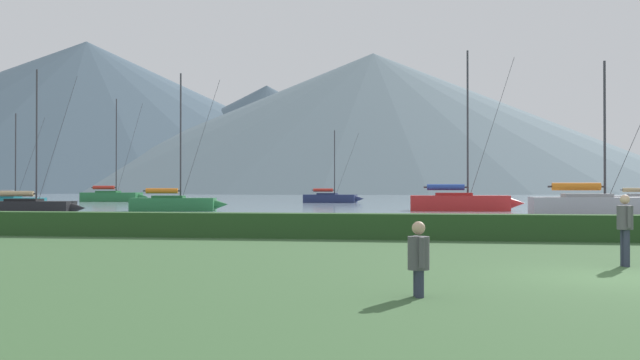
{
  "coord_description": "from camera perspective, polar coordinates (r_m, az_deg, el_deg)",
  "views": [
    {
      "loc": [
        -3.63,
        -15.88,
        1.8
      ],
      "look_at": [
        -17.06,
        64.34,
        2.69
      ],
      "focal_mm": 42.48,
      "sensor_mm": 36.0,
      "label": 1
    }
  ],
  "objects": [
    {
      "name": "distant_hill_west_ridge",
      "position": [
        486.23,
        -16.78,
        3.36
      ],
      "size": [
        358.07,
        358.07,
        70.88
      ],
      "primitive_type": "cone",
      "color": "slate",
      "rests_on": "ground_plane"
    },
    {
      "name": "harbor_water",
      "position": [
        152.94,
        10.87,
        -1.29
      ],
      "size": [
        320.0,
        246.0,
        0.0
      ],
      "primitive_type": "cube",
      "color": "#8499A8",
      "rests_on": "ground_plane"
    },
    {
      "name": "distant_hill_east_ridge",
      "position": [
        439.9,
        -17.2,
        4.6
      ],
      "size": [
        357.81,
        357.81,
        83.36
      ],
      "primitive_type": "cone",
      "color": "#425666",
      "rests_on": "ground_plane"
    },
    {
      "name": "sailboat_slip_9",
      "position": [
        51.21,
        20.08,
        -1.77
      ],
      "size": [
        9.15,
        3.0,
        9.91
      ],
      "rotation": [
        0.0,
        0.0,
        0.04
      ],
      "color": "#9E9EA3",
      "rests_on": "harbor_water"
    },
    {
      "name": "ground_plane",
      "position": [
        16.39,
        22.42,
        -6.87
      ],
      "size": [
        1000.0,
        1000.0,
        0.0
      ],
      "primitive_type": "plane",
      "color": "#385B33"
    },
    {
      "name": "sailboat_slip_7",
      "position": [
        54.62,
        -20.99,
        -1.87
      ],
      "size": [
        6.93,
        2.72,
        9.82
      ],
      "rotation": [
        0.0,
        0.0,
        0.12
      ],
      "color": "black",
      "rests_on": "harbor_water"
    },
    {
      "name": "sailboat_slip_11",
      "position": [
        105.47,
        -15.38,
        -1.16
      ],
      "size": [
        9.1,
        2.86,
        13.85
      ],
      "rotation": [
        0.0,
        0.0,
        0.02
      ],
      "color": "#236B38",
      "rests_on": "harbor_water"
    },
    {
      "name": "distant_hill_central_peak",
      "position": [
        360.43,
        4.03,
        4.34
      ],
      "size": [
        303.52,
        303.52,
        65.98
      ],
      "primitive_type": "cone",
      "color": "slate",
      "rests_on": "ground_plane"
    },
    {
      "name": "person_standing_walker",
      "position": [
        18.73,
        21.99,
        -3.1
      ],
      "size": [
        0.36,
        0.56,
        1.65
      ],
      "rotation": [
        0.0,
        0.0,
        0.19
      ],
      "color": "#2D3347",
      "rests_on": "ground_plane"
    },
    {
      "name": "person_seated_viewer",
      "position": [
        12.65,
        7.44,
        -5.66
      ],
      "size": [
        0.36,
        0.56,
        1.25
      ],
      "rotation": [
        0.0,
        0.0,
        0.25
      ],
      "color": "#2D3347",
      "rests_on": "ground_plane"
    },
    {
      "name": "sailboat_slip_5",
      "position": [
        94.07,
        0.84,
        -1.35
      ],
      "size": [
        7.59,
        2.67,
        9.02
      ],
      "rotation": [
        0.0,
        0.0,
        -0.07
      ],
      "color": "navy",
      "rests_on": "harbor_water"
    },
    {
      "name": "distant_hill_far_shoulder",
      "position": [
        394.29,
        -4.04,
        3.13
      ],
      "size": [
        206.03,
        206.03,
        55.33
      ],
      "primitive_type": "cone",
      "color": "#425666",
      "rests_on": "ground_plane"
    },
    {
      "name": "sailboat_slip_4",
      "position": [
        74.0,
        -22.25,
        -1.53
      ],
      "size": [
        6.98,
        2.12,
        8.6
      ],
      "rotation": [
        0.0,
        0.0,
        0.01
      ],
      "color": "#19707A",
      "rests_on": "harbor_water"
    },
    {
      "name": "sailboat_slip_6",
      "position": [
        61.42,
        10.57,
        -1.59
      ],
      "size": [
        9.04,
        2.97,
        12.82
      ],
      "rotation": [
        0.0,
        0.0,
        0.04
      ],
      "color": "red",
      "rests_on": "harbor_water"
    },
    {
      "name": "sailboat_slip_3",
      "position": [
        60.98,
        -10.89,
        -1.7
      ],
      "size": [
        7.75,
        3.38,
        10.93
      ],
      "rotation": [
        0.0,
        0.0,
        0.18
      ],
      "color": "#236B38",
      "rests_on": "harbor_water"
    },
    {
      "name": "hedge_line",
      "position": [
        27.16,
        17.21,
        -3.45
      ],
      "size": [
        80.0,
        1.2,
        0.89
      ],
      "primitive_type": "cube",
      "color": "#284C23",
      "rests_on": "ground_plane"
    }
  ]
}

